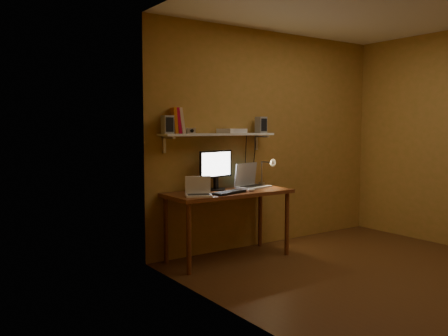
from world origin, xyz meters
TOP-DOWN VIEW (x-y plane):
  - room at (0.00, 0.00)m, footprint 3.44×3.24m
  - desk at (-0.86, 1.28)m, footprint 1.40×0.60m
  - wall_shelf at (-0.86, 1.47)m, footprint 1.40×0.25m
  - monitor at (-0.92, 1.43)m, footprint 0.48×0.24m
  - laptop at (-0.47, 1.40)m, footprint 0.43×0.35m
  - netbook at (-1.31, 1.16)m, footprint 0.31×0.28m
  - keyboard at (-0.95, 1.13)m, footprint 0.44×0.25m
  - mouse at (-0.67, 1.12)m, footprint 0.10×0.07m
  - desk_lamp at (-0.20, 1.41)m, footprint 0.09×0.23m
  - speaker_left at (-1.50, 1.46)m, footprint 0.11×0.11m
  - speaker_right at (-0.25, 1.47)m, footprint 0.11×0.11m
  - books at (-1.36, 1.50)m, footprint 0.19×0.20m
  - shelf_camera at (-1.24, 1.42)m, footprint 0.10×0.05m
  - router at (-0.67, 1.47)m, footprint 0.35×0.28m

SIDE VIEW (x-z plane):
  - desk at x=-0.86m, z-range 0.29..1.04m
  - keyboard at x=-0.95m, z-range 0.75..0.77m
  - mouse at x=-0.67m, z-range 0.75..0.79m
  - netbook at x=-1.31m, z-range 0.71..0.90m
  - laptop at x=-0.47m, z-range 0.68..0.96m
  - desk_lamp at x=-0.20m, z-range 0.77..1.15m
  - monitor at x=-0.92m, z-range 0.78..1.21m
  - room at x=0.00m, z-range -0.02..2.62m
  - wall_shelf at x=-0.86m, z-range 1.26..1.46m
  - router at x=-0.67m, z-range 1.38..1.43m
  - shelf_camera at x=-1.24m, z-range 1.38..1.44m
  - speaker_left at x=-1.50m, z-range 1.38..1.56m
  - speaker_right at x=-0.25m, z-range 1.38..1.56m
  - books at x=-1.36m, z-range 1.37..1.65m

